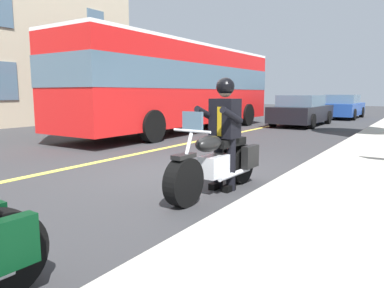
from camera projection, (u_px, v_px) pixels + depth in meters
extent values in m
plane|color=#333335|center=(172.00, 173.00, 6.74)|extent=(80.00, 80.00, 0.00)
cube|color=#E5DB4C|center=(100.00, 162.00, 7.83)|extent=(60.00, 0.16, 0.01)
cylinder|color=black|center=(184.00, 182.00, 4.74)|extent=(0.67, 0.23, 0.66)
cylinder|color=black|center=(240.00, 164.00, 5.98)|extent=(0.67, 0.23, 0.66)
cube|color=silver|center=(216.00, 166.00, 5.36)|extent=(0.57, 0.30, 0.32)
ellipsoid|color=black|center=(209.00, 144.00, 5.15)|extent=(0.57, 0.30, 0.24)
cube|color=black|center=(228.00, 142.00, 5.60)|extent=(0.71, 0.31, 0.12)
cube|color=black|center=(250.00, 157.00, 5.79)|extent=(0.40, 0.14, 0.36)
cube|color=black|center=(227.00, 154.00, 6.04)|extent=(0.40, 0.14, 0.36)
cylinder|color=silver|center=(185.00, 162.00, 4.71)|extent=(0.35, 0.07, 0.76)
cylinder|color=silver|center=(192.00, 131.00, 4.78)|extent=(0.06, 0.60, 0.04)
cube|color=black|center=(184.00, 156.00, 4.69)|extent=(0.37, 0.18, 0.06)
cylinder|color=silver|center=(235.00, 174.00, 5.53)|extent=(0.90, 0.12, 0.08)
cube|color=slate|center=(193.00, 122.00, 4.78)|extent=(0.05, 0.32, 0.28)
cylinder|color=black|center=(231.00, 164.00, 5.49)|extent=(0.14, 0.14, 0.84)
cube|color=black|center=(229.00, 188.00, 5.50)|extent=(0.26, 0.12, 0.10)
cylinder|color=black|center=(218.00, 162.00, 5.63)|extent=(0.14, 0.14, 0.84)
cube|color=black|center=(216.00, 186.00, 5.64)|extent=(0.26, 0.12, 0.10)
cube|color=black|center=(225.00, 118.00, 5.46)|extent=(0.34, 0.41, 0.60)
cube|color=#B28C14|center=(219.00, 122.00, 5.34)|extent=(0.03, 0.07, 0.44)
cylinder|color=black|center=(232.00, 116.00, 5.18)|extent=(0.55, 0.12, 0.28)
cylinder|color=black|center=(207.00, 114.00, 5.44)|extent=(0.55, 0.12, 0.28)
sphere|color=tan|center=(225.00, 90.00, 5.40)|extent=(0.22, 0.22, 0.22)
sphere|color=black|center=(225.00, 87.00, 5.40)|extent=(0.28, 0.28, 0.28)
cylinder|color=black|center=(1.00, 254.00, 2.62)|extent=(0.67, 0.23, 0.66)
cube|color=black|center=(8.00, 245.00, 2.43)|extent=(0.40, 0.14, 0.36)
cube|color=red|center=(181.00, 86.00, 13.92)|extent=(11.00, 2.50, 2.85)
cube|color=slate|center=(181.00, 77.00, 13.88)|extent=(11.04, 2.52, 0.90)
cube|color=slate|center=(242.00, 83.00, 18.43)|extent=(0.06, 2.40, 1.90)
cube|color=white|center=(180.00, 47.00, 13.71)|extent=(11.00, 2.50, 0.10)
cylinder|color=black|center=(203.00, 113.00, 17.73)|extent=(1.00, 0.30, 1.00)
cylinder|color=black|center=(247.00, 115.00, 16.42)|extent=(1.00, 0.30, 1.00)
cylinder|color=black|center=(98.00, 123.00, 12.12)|extent=(1.00, 0.30, 1.00)
cylinder|color=black|center=(152.00, 126.00, 10.81)|extent=(1.00, 0.30, 1.00)
cube|color=navy|center=(343.00, 109.00, 21.21)|extent=(4.60, 1.80, 0.70)
cube|color=slate|center=(342.00, 100.00, 20.97)|extent=(2.40, 1.60, 0.60)
cylinder|color=black|center=(333.00, 111.00, 22.91)|extent=(0.64, 0.22, 0.64)
cylinder|color=black|center=(362.00, 112.00, 21.98)|extent=(0.64, 0.22, 0.64)
cylinder|color=black|center=(322.00, 114.00, 20.51)|extent=(0.64, 0.22, 0.64)
cylinder|color=black|center=(353.00, 115.00, 19.59)|extent=(0.64, 0.22, 0.64)
cube|color=black|center=(302.00, 114.00, 16.56)|extent=(4.60, 1.80, 0.70)
cube|color=slate|center=(301.00, 102.00, 16.32)|extent=(2.40, 1.60, 0.60)
cylinder|color=black|center=(293.00, 116.00, 18.26)|extent=(0.64, 0.22, 0.64)
cylinder|color=black|center=(328.00, 117.00, 17.33)|extent=(0.64, 0.22, 0.64)
cylinder|color=black|center=(273.00, 120.00, 15.86)|extent=(0.64, 0.22, 0.64)
cylinder|color=black|center=(312.00, 121.00, 14.93)|extent=(0.64, 0.22, 0.64)
cube|color=slate|center=(98.00, 84.00, 19.12)|extent=(1.10, 0.06, 1.60)
cube|color=slate|center=(5.00, 81.00, 14.92)|extent=(1.10, 0.06, 1.60)
cube|color=slate|center=(96.00, 26.00, 18.70)|extent=(1.10, 0.06, 1.60)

